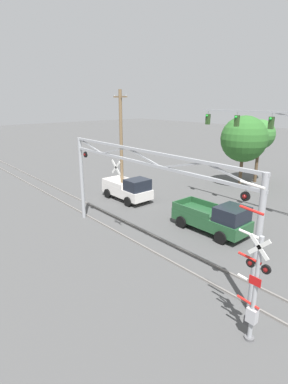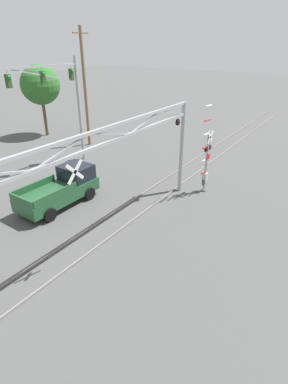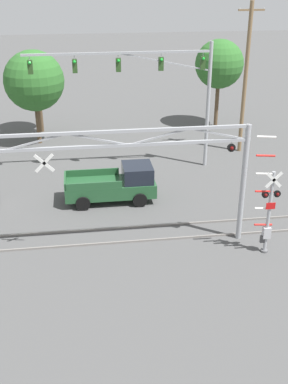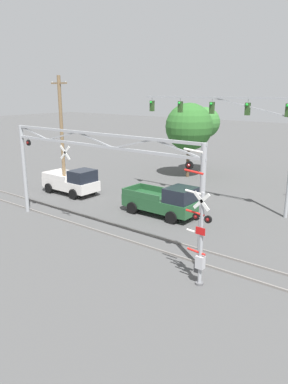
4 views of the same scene
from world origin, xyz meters
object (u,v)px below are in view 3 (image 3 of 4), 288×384
(background_tree_far_left_verge, at_px, (219,64))
(traffic_signal_span, at_px, (160,81))
(crossing_signal_mast, at_px, (268,212))
(background_tree_far_right_verge, at_px, (34,81))
(pickup_truck_lead, at_px, (116,184))
(crossing_gantry, at_px, (99,169))
(utility_pole_right, at_px, (245,78))
(background_tree_beyond_span, at_px, (37,71))

(background_tree_far_left_verge, bearing_deg, traffic_signal_span, -126.20)
(crossing_signal_mast, xyz_separation_m, traffic_signal_span, (-3.15, 11.26, 3.75))
(traffic_signal_span, relative_size, background_tree_far_right_verge, 1.67)
(traffic_signal_span, distance_m, background_tree_far_right_verge, 10.51)
(pickup_truck_lead, relative_size, background_tree_far_left_verge, 0.72)
(crossing_gantry, distance_m, utility_pole_right, 16.46)
(crossing_signal_mast, height_order, background_tree_far_right_verge, background_tree_far_right_verge)
(traffic_signal_span, relative_size, pickup_truck_lead, 2.27)
(utility_pole_right, bearing_deg, crossing_gantry, -131.63)
(utility_pole_right, xyz_separation_m, background_tree_far_left_verge, (-0.08, 6.25, -0.15))
(traffic_signal_span, distance_m, background_tree_far_left_verge, 10.80)
(crossing_signal_mast, relative_size, background_tree_far_left_verge, 0.81)
(crossing_gantry, distance_m, background_tree_beyond_span, 19.43)
(utility_pole_right, bearing_deg, pickup_truck_lead, -143.99)
(pickup_truck_lead, bearing_deg, traffic_signal_span, 54.49)
(traffic_signal_span, relative_size, utility_pole_right, 1.13)
(background_tree_far_right_verge, bearing_deg, crossing_gantry, -76.48)
(pickup_truck_lead, xyz_separation_m, background_tree_beyond_span, (-5.00, 13.85, 3.98))
(utility_pole_right, bearing_deg, background_tree_beyond_span, 155.39)
(pickup_truck_lead, relative_size, background_tree_beyond_span, 0.79)
(crossing_gantry, bearing_deg, crossing_signal_mast, -10.68)
(pickup_truck_lead, distance_m, utility_pole_right, 12.83)
(crossing_gantry, bearing_deg, background_tree_beyond_span, 101.45)
(pickup_truck_lead, distance_m, background_tree_far_right_verge, 12.63)
(pickup_truck_lead, bearing_deg, crossing_signal_mast, -45.63)
(traffic_signal_span, bearing_deg, background_tree_far_right_verge, 142.93)
(utility_pole_right, relative_size, background_tree_beyond_span, 1.59)
(background_tree_beyond_span, distance_m, background_tree_far_left_verge, 14.69)
(crossing_signal_mast, relative_size, background_tree_beyond_span, 0.90)
(traffic_signal_span, xyz_separation_m, utility_pole_right, (6.44, 2.44, -0.51))
(crossing_gantry, xyz_separation_m, traffic_signal_span, (4.46, 9.82, 1.74))
(background_tree_beyond_span, bearing_deg, crossing_signal_mast, -60.74)
(traffic_signal_span, bearing_deg, pickup_truck_lead, -125.51)
(background_tree_far_left_verge, bearing_deg, utility_pole_right, -89.29)
(traffic_signal_span, height_order, background_tree_beyond_span, traffic_signal_span)
(crossing_signal_mast, height_order, background_tree_far_left_verge, background_tree_far_left_verge)
(pickup_truck_lead, relative_size, background_tree_far_right_verge, 0.74)
(traffic_signal_span, bearing_deg, background_tree_far_left_verge, 53.80)
(traffic_signal_span, relative_size, background_tree_beyond_span, 1.79)
(crossing_signal_mast, distance_m, pickup_truck_lead, 9.32)
(utility_pole_right, height_order, background_tree_far_right_verge, utility_pole_right)
(utility_pole_right, bearing_deg, crossing_signal_mast, -103.49)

